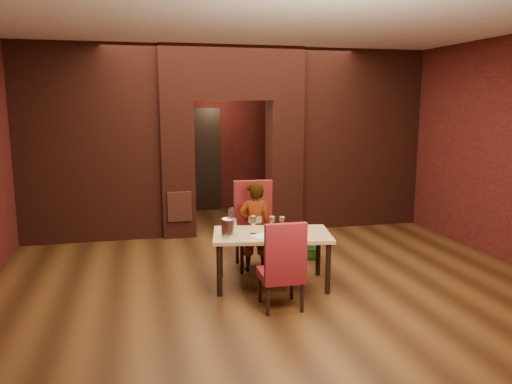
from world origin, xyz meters
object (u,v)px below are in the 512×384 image
(dining_table, at_px, (272,259))
(wine_glass_a, at_px, (253,225))
(wine_glass_c, at_px, (282,225))
(potted_plant, at_px, (312,245))
(chair_far, at_px, (256,226))
(person_seated, at_px, (255,227))
(water_bottle, at_px, (231,219))
(wine_glass_b, at_px, (272,225))
(chair_near, at_px, (281,264))
(wine_bucket, at_px, (229,228))

(dining_table, bearing_deg, wine_glass_a, -170.36)
(wine_glass_c, bearing_deg, potted_plant, 51.21)
(chair_far, distance_m, person_seated, 0.12)
(wine_glass_c, bearing_deg, water_bottle, 163.48)
(chair_far, relative_size, water_bottle, 3.87)
(wine_glass_b, distance_m, water_bottle, 0.51)
(wine_glass_c, xyz_separation_m, potted_plant, (0.74, 0.91, -0.57))
(wine_glass_c, distance_m, potted_plant, 1.30)
(dining_table, height_order, chair_near, chair_near)
(wine_glass_c, xyz_separation_m, water_bottle, (-0.60, 0.18, 0.06))
(dining_table, distance_m, chair_near, 0.72)
(person_seated, distance_m, water_bottle, 0.61)
(chair_near, height_order, water_bottle, chair_near)
(wine_glass_a, bearing_deg, person_seated, 75.25)
(potted_plant, bearing_deg, wine_glass_b, -132.84)
(dining_table, height_order, chair_far, chair_far)
(wine_glass_b, bearing_deg, wine_bucket, -172.70)
(chair_near, relative_size, person_seated, 0.83)
(wine_glass_c, bearing_deg, chair_near, -107.15)
(wine_glass_a, relative_size, potted_plant, 0.56)
(person_seated, distance_m, wine_bucket, 0.84)
(wine_bucket, distance_m, potted_plant, 1.83)
(dining_table, relative_size, wine_glass_a, 6.39)
(person_seated, bearing_deg, wine_glass_b, 101.82)
(chair_far, distance_m, wine_glass_b, 0.74)
(dining_table, xyz_separation_m, potted_plant, (0.87, 0.92, -0.13))
(chair_near, relative_size, wine_glass_b, 4.79)
(wine_glass_a, xyz_separation_m, water_bottle, (-0.24, 0.18, 0.04))
(wine_glass_c, height_order, potted_plant, wine_glass_c)
(wine_glass_a, relative_size, wine_glass_c, 1.15)
(dining_table, bearing_deg, wine_bucket, -161.40)
(person_seated, distance_m, wine_glass_a, 0.64)
(water_bottle, bearing_deg, wine_bucket, -106.26)
(chair_near, distance_m, wine_glass_c, 0.78)
(person_seated, height_order, wine_glass_b, person_seated)
(dining_table, relative_size, water_bottle, 4.66)
(wine_glass_a, xyz_separation_m, potted_plant, (1.10, 0.92, -0.58))
(wine_glass_a, xyz_separation_m, wine_bucket, (-0.32, -0.08, 0.00))
(person_seated, xyz_separation_m, water_bottle, (-0.40, -0.41, 0.22))
(wine_glass_b, xyz_separation_m, wine_glass_c, (0.13, 0.02, -0.01))
(person_seated, bearing_deg, potted_plant, -156.19)
(wine_glass_a, relative_size, wine_glass_b, 1.07)
(person_seated, height_order, water_bottle, person_seated)
(wine_glass_c, bearing_deg, wine_glass_b, -172.59)
(person_seated, relative_size, wine_glass_a, 5.42)
(wine_bucket, bearing_deg, dining_table, 8.14)
(wine_glass_a, bearing_deg, wine_glass_c, 0.84)
(wine_glass_b, height_order, wine_bucket, wine_bucket)
(wine_glass_c, distance_m, water_bottle, 0.63)
(chair_far, relative_size, person_seated, 0.98)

